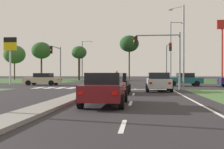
% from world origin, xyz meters
% --- Properties ---
extents(ground_plane, '(200.00, 200.00, 0.00)m').
position_xyz_m(ground_plane, '(0.00, 30.00, 0.00)').
color(ground_plane, '#282628').
extents(grass_verge_far_left, '(35.00, 35.00, 0.01)m').
position_xyz_m(grass_verge_far_left, '(-25.50, 54.50, 0.00)').
color(grass_verge_far_left, '#385B2D').
rests_on(grass_verge_far_left, ground).
extents(median_island_near, '(1.20, 22.00, 0.14)m').
position_xyz_m(median_island_near, '(0.00, 11.00, 0.07)').
color(median_island_near, gray).
rests_on(median_island_near, ground).
extents(median_island_far, '(1.20, 36.00, 0.14)m').
position_xyz_m(median_island_far, '(0.00, 55.00, 0.07)').
color(median_island_far, gray).
rests_on(median_island_far, ground).
extents(lane_dash_near, '(0.14, 2.00, 0.01)m').
position_xyz_m(lane_dash_near, '(3.50, 5.17, 0.01)').
color(lane_dash_near, silver).
rests_on(lane_dash_near, ground).
extents(lane_dash_second, '(0.14, 2.00, 0.01)m').
position_xyz_m(lane_dash_second, '(3.50, 11.17, 0.01)').
color(lane_dash_second, silver).
rests_on(lane_dash_second, ground).
extents(lane_dash_third, '(0.14, 2.00, 0.01)m').
position_xyz_m(lane_dash_third, '(3.50, 17.17, 0.01)').
color(lane_dash_third, silver).
rests_on(lane_dash_third, ground).
extents(lane_dash_fourth, '(0.14, 2.00, 0.01)m').
position_xyz_m(lane_dash_fourth, '(3.50, 23.17, 0.01)').
color(lane_dash_fourth, silver).
rests_on(lane_dash_fourth, ground).
extents(edge_line_right, '(0.14, 24.00, 0.01)m').
position_xyz_m(edge_line_right, '(6.85, 12.00, 0.01)').
color(edge_line_right, silver).
rests_on(edge_line_right, ground).
extents(stop_bar_near, '(6.40, 0.50, 0.01)m').
position_xyz_m(stop_bar_near, '(3.80, 23.00, 0.01)').
color(stop_bar_near, silver).
rests_on(stop_bar_near, ground).
extents(crosswalk_bar_near, '(0.70, 2.80, 0.01)m').
position_xyz_m(crosswalk_bar_near, '(-6.40, 24.80, 0.01)').
color(crosswalk_bar_near, silver).
rests_on(crosswalk_bar_near, ground).
extents(crosswalk_bar_second, '(0.70, 2.80, 0.01)m').
position_xyz_m(crosswalk_bar_second, '(-5.25, 24.80, 0.01)').
color(crosswalk_bar_second, silver).
rests_on(crosswalk_bar_second, ground).
extents(crosswalk_bar_third, '(0.70, 2.80, 0.01)m').
position_xyz_m(crosswalk_bar_third, '(-4.10, 24.80, 0.01)').
color(crosswalk_bar_third, silver).
rests_on(crosswalk_bar_third, ground).
extents(crosswalk_bar_fourth, '(0.70, 2.80, 0.01)m').
position_xyz_m(crosswalk_bar_fourth, '(-2.95, 24.80, 0.01)').
color(crosswalk_bar_fourth, silver).
rests_on(crosswalk_bar_fourth, ground).
extents(crosswalk_bar_fifth, '(0.70, 2.80, 0.01)m').
position_xyz_m(crosswalk_bar_fifth, '(-1.80, 24.80, 0.01)').
color(crosswalk_bar_fifth, silver).
rests_on(crosswalk_bar_fifth, ground).
extents(crosswalk_bar_sixth, '(0.70, 2.80, 0.01)m').
position_xyz_m(crosswalk_bar_sixth, '(-0.65, 24.80, 0.01)').
color(crosswalk_bar_sixth, silver).
rests_on(crosswalk_bar_sixth, ground).
extents(crosswalk_bar_seventh, '(0.70, 2.80, 0.01)m').
position_xyz_m(crosswalk_bar_seventh, '(0.50, 24.80, 0.01)').
color(crosswalk_bar_seventh, silver).
rests_on(crosswalk_bar_seventh, ground).
extents(crosswalk_bar_eighth, '(0.70, 2.80, 0.01)m').
position_xyz_m(crosswalk_bar_eighth, '(1.65, 24.80, 0.01)').
color(crosswalk_bar_eighth, silver).
rests_on(crosswalk_bar_eighth, ground).
extents(car_grey_near, '(2.06, 4.55, 1.51)m').
position_xyz_m(car_grey_near, '(-2.30, 58.99, 0.78)').
color(car_grey_near, slate).
rests_on(car_grey_near, ground).
extents(car_maroon_second, '(1.97, 4.60, 1.52)m').
position_xyz_m(car_maroon_second, '(2.33, 10.27, 0.78)').
color(car_maroon_second, maroon).
rests_on(car_maroon_second, ground).
extents(car_silver_fourth, '(2.09, 4.20, 1.56)m').
position_xyz_m(car_silver_fourth, '(5.49, 20.78, 0.80)').
color(car_silver_fourth, '#B7B7BC').
rests_on(car_silver_fourth, ground).
extents(car_red_fifth, '(1.95, 4.16, 1.48)m').
position_xyz_m(car_red_fifth, '(-2.27, 49.36, 0.76)').
color(car_red_fifth, '#A31919').
rests_on(car_red_fifth, ground).
extents(car_beige_sixth, '(4.58, 2.10, 1.52)m').
position_xyz_m(car_beige_sixth, '(-8.26, 31.03, 0.78)').
color(car_beige_sixth, '#BCAD8E').
rests_on(car_beige_sixth, ground).
extents(car_teal_seventh, '(4.19, 2.10, 1.53)m').
position_xyz_m(car_teal_seventh, '(9.11, 30.55, 0.78)').
color(car_teal_seventh, '#19565B').
rests_on(car_teal_seventh, ground).
extents(car_black_eighth, '(2.03, 4.27, 1.52)m').
position_xyz_m(car_black_eighth, '(2.19, 18.04, 0.78)').
color(car_black_eighth, black).
rests_on(car_black_eighth, ground).
extents(traffic_signal_near_right, '(4.36, 0.32, 5.29)m').
position_xyz_m(traffic_signal_near_right, '(6.00, 23.40, 3.64)').
color(traffic_signal_near_right, gray).
rests_on(traffic_signal_near_right, ground).
extents(traffic_signal_far_left, '(0.32, 4.57, 5.32)m').
position_xyz_m(traffic_signal_far_left, '(-7.60, 34.91, 3.67)').
color(traffic_signal_far_left, gray).
rests_on(traffic_signal_far_left, ground).
extents(traffic_signal_far_right, '(0.32, 5.49, 5.47)m').
position_xyz_m(traffic_signal_far_right, '(7.60, 34.56, 3.83)').
color(traffic_signal_far_right, gray).
rests_on(traffic_signal_far_right, ground).
extents(street_lamp_second, '(1.71, 1.52, 9.23)m').
position_xyz_m(street_lamp_second, '(8.73, 29.49, 5.14)').
color(street_lamp_second, gray).
rests_on(street_lamp_second, ground).
extents(street_lamp_third, '(2.30, 0.69, 9.84)m').
position_xyz_m(street_lamp_third, '(9.04, 42.89, 5.47)').
color(street_lamp_third, gray).
rests_on(street_lamp_third, ground).
extents(street_lamp_fourth, '(2.55, 1.09, 8.59)m').
position_xyz_m(street_lamp_fourth, '(-8.63, 57.56, 4.86)').
color(street_lamp_fourth, gray).
rests_on(street_lamp_fourth, ground).
extents(pedestrian_at_median, '(0.34, 0.34, 1.82)m').
position_xyz_m(pedestrian_at_median, '(0.29, 40.60, 1.25)').
color(pedestrian_at_median, '#9E8966').
rests_on(pedestrian_at_median, median_island_far).
extents(fastfood_pole_sign, '(1.80, 0.40, 10.88)m').
position_xyz_m(fastfood_pole_sign, '(18.29, 47.74, 7.98)').
color(fastfood_pole_sign, red).
rests_on(fastfood_pole_sign, ground).
extents(fuel_price_totem, '(1.80, 0.24, 6.46)m').
position_xyz_m(fuel_price_totem, '(-13.91, 33.88, 4.73)').
color(fuel_price_totem, silver).
rests_on(fuel_price_totem, ground).
extents(treeline_near, '(5.03, 5.03, 8.03)m').
position_xyz_m(treeline_near, '(-25.29, 59.25, 5.88)').
color(treeline_near, '#423323').
rests_on(treeline_near, ground).
extents(treeline_second, '(4.43, 4.43, 8.55)m').
position_xyz_m(treeline_second, '(-18.38, 58.15, 6.63)').
color(treeline_second, '#423323').
rests_on(treeline_second, ground).
extents(treeline_third, '(3.29, 3.29, 7.48)m').
position_xyz_m(treeline_third, '(-9.47, 57.26, 5.96)').
color(treeline_third, '#423323').
rests_on(treeline_third, ground).
extents(treeline_fourth, '(4.17, 4.17, 9.66)m').
position_xyz_m(treeline_fourth, '(1.56, 57.25, 7.85)').
color(treeline_fourth, '#423323').
rests_on(treeline_fourth, ground).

